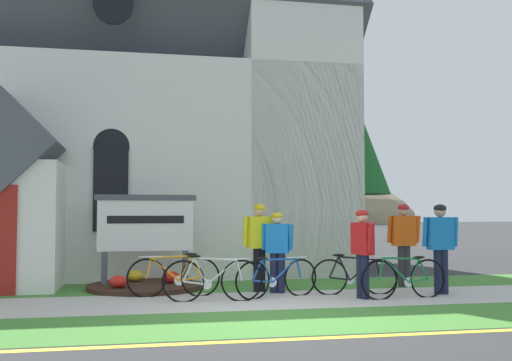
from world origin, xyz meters
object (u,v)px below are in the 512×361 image
object	(u,v)px
cyclist_in_green_jersey	(441,241)
cyclist_in_yellow_jersey	(259,240)
bicycle_blue	(174,276)
bicycle_red	(404,278)
church_sign	(146,226)
cyclist_in_red_jersey	(363,247)
roadside_conifer	(335,120)
bicycle_black	(212,280)
bicycle_orange	(354,276)
cyclist_in_white_jersey	(277,246)
bicycle_yellow	(277,278)
cyclist_in_blue_jersey	(404,238)

from	to	relation	value
cyclist_in_green_jersey	cyclist_in_yellow_jersey	bearing A→B (deg)	163.24
bicycle_blue	bicycle_red	xyz separation A→B (m)	(4.12, -1.06, -0.01)
church_sign	cyclist_in_red_jersey	xyz separation A→B (m)	(3.88, -2.38, -0.34)
church_sign	cyclist_in_red_jersey	bearing A→B (deg)	-31.59
cyclist_in_green_jersey	roadside_conifer	world-z (taller)	roadside_conifer
bicycle_black	cyclist_in_yellow_jersey	bearing A→B (deg)	44.97
bicycle_blue	bicycle_orange	size ratio (longest dim) A/B	1.04
cyclist_in_white_jersey	cyclist_in_green_jersey	bearing A→B (deg)	-14.34
roadside_conifer	cyclist_in_green_jersey	bearing A→B (deg)	-88.75
bicycle_red	cyclist_in_green_jersey	world-z (taller)	cyclist_in_green_jersey
bicycle_red	bicycle_orange	xyz separation A→B (m)	(-0.70, 0.68, -0.01)
bicycle_yellow	cyclist_in_yellow_jersey	bearing A→B (deg)	101.83
bicycle_blue	roadside_conifer	bearing A→B (deg)	46.33
cyclist_in_yellow_jersey	roadside_conifer	xyz separation A→B (m)	(3.23, 4.83, 3.23)
bicycle_orange	cyclist_in_red_jersey	xyz separation A→B (m)	(-0.05, -0.57, 0.58)
cyclist_in_white_jersey	cyclist_in_blue_jersey	world-z (taller)	cyclist_in_blue_jersey
bicycle_orange	cyclist_in_green_jersey	world-z (taller)	cyclist_in_green_jersey
bicycle_red	cyclist_in_white_jersey	distance (m)	2.46
roadside_conifer	cyclist_in_white_jersey	bearing A→B (deg)	-119.95
church_sign	cyclist_in_yellow_jersey	bearing A→B (deg)	-26.66
bicycle_red	cyclist_in_blue_jersey	distance (m)	1.90
cyclist_in_blue_jersey	cyclist_in_red_jersey	world-z (taller)	cyclist_in_blue_jersey
bicycle_blue	bicycle_black	bearing A→B (deg)	-49.47
cyclist_in_yellow_jersey	cyclist_in_red_jersey	distance (m)	2.10
cyclist_in_white_jersey	cyclist_in_red_jersey	bearing A→B (deg)	-37.57
bicycle_yellow	roadside_conifer	size ratio (longest dim) A/B	0.26
bicycle_yellow	bicycle_blue	bearing A→B (deg)	165.90
bicycle_yellow	bicycle_red	size ratio (longest dim) A/B	0.97
bicycle_blue	cyclist_in_green_jersey	world-z (taller)	cyclist_in_green_jersey
bicycle_yellow	roadside_conifer	bearing A→B (deg)	61.44
bicycle_yellow	cyclist_in_white_jersey	distance (m)	0.80
bicycle_orange	cyclist_in_blue_jersey	bearing A→B (deg)	32.52
bicycle_blue	cyclist_in_blue_jersey	size ratio (longest dim) A/B	0.99
bicycle_orange	bicycle_black	distance (m)	2.81
cyclist_in_green_jersey	cyclist_in_white_jersey	bearing A→B (deg)	165.66
cyclist_in_yellow_jersey	cyclist_in_blue_jersey	xyz separation A→B (m)	(3.18, 0.22, 0.00)
church_sign	cyclist_in_yellow_jersey	size ratio (longest dim) A/B	1.21
church_sign	bicycle_red	xyz separation A→B (m)	(4.63, -2.50, -0.91)
bicycle_black	cyclist_in_blue_jersey	bearing A→B (deg)	16.89
roadside_conifer	church_sign	bearing A→B (deg)	-145.63
bicycle_red	roadside_conifer	xyz separation A→B (m)	(0.81, 6.22, 3.89)
roadside_conifer	bicycle_red	bearing A→B (deg)	-97.41
cyclist_in_white_jersey	cyclist_in_red_jersey	distance (m)	1.71
bicycle_yellow	bicycle_red	distance (m)	2.33
bicycle_red	cyclist_in_blue_jersey	bearing A→B (deg)	64.90
church_sign	bicycle_yellow	distance (m)	3.18
bicycle_blue	bicycle_black	world-z (taller)	bicycle_black
bicycle_yellow	cyclist_in_red_jersey	xyz separation A→B (m)	(1.50, -0.48, 0.58)
bicycle_yellow	bicycle_blue	size ratio (longest dim) A/B	0.96
church_sign	bicycle_black	size ratio (longest dim) A/B	1.18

